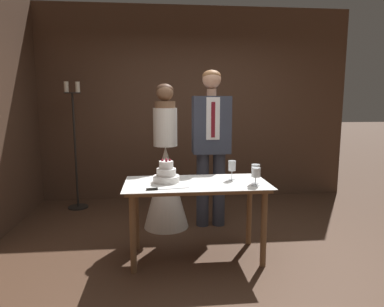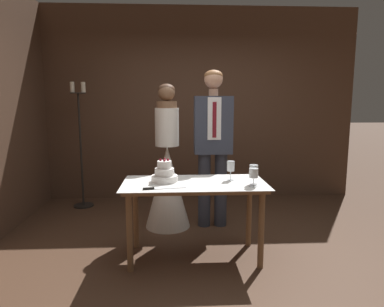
# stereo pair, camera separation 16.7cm
# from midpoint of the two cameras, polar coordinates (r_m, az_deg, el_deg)

# --- Properties ---
(ground_plane) EXTENTS (40.00, 40.00, 0.00)m
(ground_plane) POSITION_cam_midpoint_polar(r_m,az_deg,el_deg) (3.54, 2.49, -16.66)
(ground_plane) COLOR #4C3323
(wall_back) EXTENTS (4.85, 0.12, 2.92)m
(wall_back) POSITION_cam_midpoint_polar(r_m,az_deg,el_deg) (5.37, -0.77, 8.15)
(wall_back) COLOR #513828
(wall_back) RESTS_ON ground_plane
(cake_table) EXTENTS (1.36, 0.68, 0.75)m
(cake_table) POSITION_cam_midpoint_polar(r_m,az_deg,el_deg) (3.29, -0.71, -6.53)
(cake_table) COLOR brown
(cake_table) RESTS_ON ground_plane
(tiered_cake) EXTENTS (0.25, 0.25, 0.22)m
(tiered_cake) POSITION_cam_midpoint_polar(r_m,az_deg,el_deg) (3.28, -5.77, -3.46)
(tiered_cake) COLOR white
(tiered_cake) RESTS_ON cake_table
(cake_knife) EXTENTS (0.38, 0.08, 0.02)m
(cake_knife) POSITION_cam_midpoint_polar(r_m,az_deg,el_deg) (3.02, -7.03, -5.88)
(cake_knife) COLOR silver
(cake_knife) RESTS_ON cake_table
(wine_glass_near) EXTENTS (0.08, 0.08, 0.17)m
(wine_glass_near) POSITION_cam_midpoint_polar(r_m,az_deg,el_deg) (3.15, 9.13, -3.23)
(wine_glass_near) COLOR silver
(wine_glass_near) RESTS_ON cake_table
(wine_glass_middle) EXTENTS (0.07, 0.07, 0.19)m
(wine_glass_middle) POSITION_cam_midpoint_polar(r_m,az_deg,el_deg) (3.36, 5.27, -2.22)
(wine_glass_middle) COLOR silver
(wine_glass_middle) RESTS_ON cake_table
(wine_glass_far) EXTENTS (0.08, 0.08, 0.18)m
(wine_glass_far) POSITION_cam_midpoint_polar(r_m,az_deg,el_deg) (3.24, 9.11, -2.80)
(wine_glass_far) COLOR silver
(wine_glass_far) RESTS_ON cake_table
(bride) EXTENTS (0.54, 0.54, 1.71)m
(bride) POSITION_cam_midpoint_polar(r_m,az_deg,el_deg) (4.11, -5.56, -3.81)
(bride) COLOR white
(bride) RESTS_ON ground_plane
(groom) EXTENTS (0.44, 0.25, 1.87)m
(groom) POSITION_cam_midpoint_polar(r_m,az_deg,el_deg) (4.07, 2.04, 2.39)
(groom) COLOR #333847
(groom) RESTS_ON ground_plane
(candle_stand) EXTENTS (0.28, 0.28, 1.78)m
(candle_stand) POSITION_cam_midpoint_polar(r_m,az_deg,el_deg) (5.08, -19.79, 0.66)
(candle_stand) COLOR black
(candle_stand) RESTS_ON ground_plane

